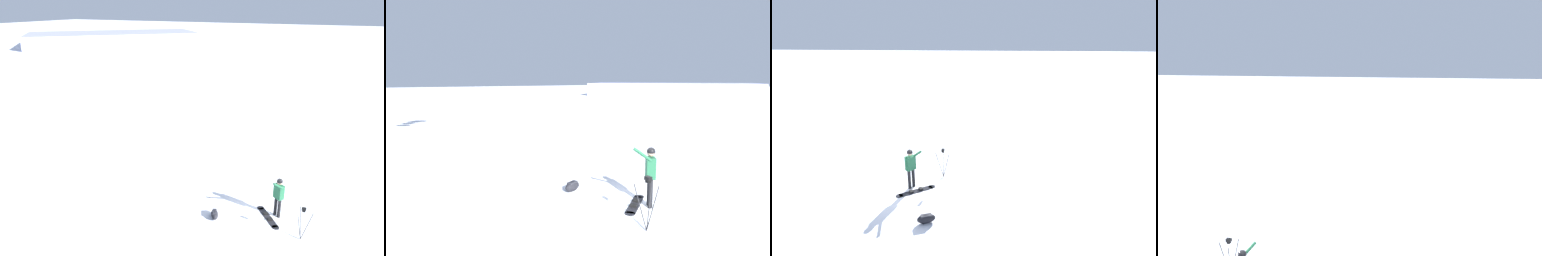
% 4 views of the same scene
% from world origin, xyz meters
% --- Properties ---
extents(ground_plane, '(300.00, 300.00, 0.00)m').
position_xyz_m(ground_plane, '(0.00, 0.00, 0.00)').
color(ground_plane, white).
extents(snowboarder, '(0.79, 0.48, 1.82)m').
position_xyz_m(snowboarder, '(-0.14, 0.62, 1.11)').
color(snowboarder, black).
rests_on(snowboarder, ground_plane).
extents(snowboard, '(1.46, 1.22, 0.10)m').
position_xyz_m(snowboard, '(0.14, 0.31, 0.02)').
color(snowboard, black).
rests_on(snowboard, ground_plane).
extents(gear_bag_large, '(0.73, 0.54, 0.33)m').
position_xyz_m(gear_bag_large, '(1.13, -1.75, 0.18)').
color(gear_bag_large, black).
rests_on(gear_bag_large, ground_plane).
extents(camera_tripod, '(0.65, 0.55, 1.41)m').
position_xyz_m(camera_tripod, '(1.05, 1.81, 1.00)').
color(camera_tripod, '#262628').
rests_on(camera_tripod, ground_plane).
extents(distant_ridge, '(34.61, 35.94, 2.70)m').
position_xyz_m(distant_ridge, '(-50.72, -46.40, 1.35)').
color(distant_ridge, '#9FA3D0').
rests_on(distant_ridge, ground_plane).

